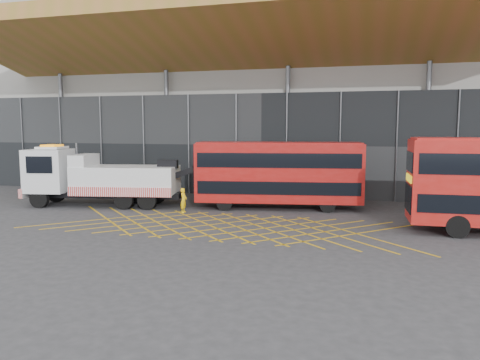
% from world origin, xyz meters
% --- Properties ---
extents(ground_plane, '(120.00, 120.00, 0.00)m').
position_xyz_m(ground_plane, '(0.00, 0.00, 0.00)').
color(ground_plane, '#2D2D30').
extents(road_markings, '(21.56, 7.16, 0.01)m').
position_xyz_m(road_markings, '(2.40, 0.00, 0.01)').
color(road_markings, '#C59412').
rests_on(road_markings, ground_plane).
extents(construction_building, '(55.00, 23.97, 18.00)m').
position_xyz_m(construction_building, '(1.92, 18.40, 8.98)').
color(construction_building, gray).
rests_on(construction_building, ground_plane).
extents(recovery_truck, '(12.34, 4.66, 4.28)m').
position_xyz_m(recovery_truck, '(-7.90, 3.95, 1.98)').
color(recovery_truck, black).
rests_on(recovery_truck, ground_plane).
extents(bus_towed, '(11.15, 4.27, 4.43)m').
position_xyz_m(bus_towed, '(4.35, 6.14, 2.46)').
color(bus_towed, '#9E0F0C').
rests_on(bus_towed, ground_plane).
extents(worker, '(0.38, 0.57, 1.57)m').
position_xyz_m(worker, '(-1.19, 3.14, 0.78)').
color(worker, yellow).
rests_on(worker, ground_plane).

